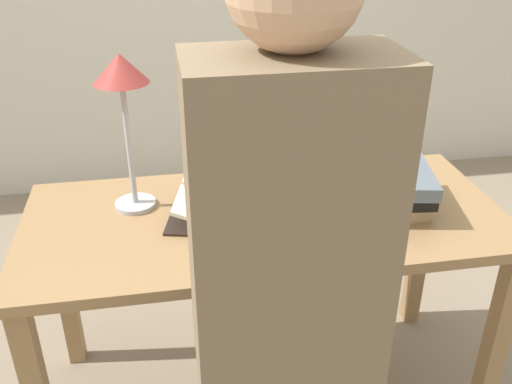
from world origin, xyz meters
The scene contains 8 objects.
reading_desk centered at (0.00, 0.00, 0.66)m, with size 1.52×0.68×0.77m.
open_book centered at (-0.05, 0.01, 0.79)m, with size 0.55×0.40×0.08m.
book_stack_tall centered at (0.42, -0.03, 0.85)m, with size 0.25×0.33×0.14m.
book_standing_upright centered at (0.24, -0.04, 0.88)m, with size 0.05×0.15×0.23m.
reading_lamp centered at (-0.40, 0.12, 1.17)m, with size 0.16×0.16×0.50m.
coffee_mug centered at (0.17, -0.02, 0.81)m, with size 0.08×0.11×0.09m.
pencil centered at (0.01, -0.21, 0.77)m, with size 0.09×0.15×0.01m.
person_reader centered at (-0.09, -0.68, 0.83)m, with size 0.36×0.23×1.67m.
Camera 1 is at (-0.30, -1.53, 1.68)m, focal length 40.00 mm.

